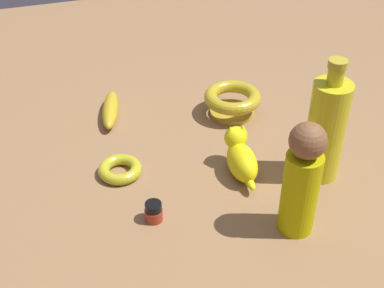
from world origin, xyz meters
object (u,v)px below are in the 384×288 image
at_px(bowl, 232,100).
at_px(banana, 111,110).
at_px(bottle_tall, 326,129).
at_px(bangle, 120,169).
at_px(person_figure_adult, 302,180).
at_px(nail_polish_jar, 154,212).
at_px(cat_figurine, 241,157).

xyz_separation_m(bowl, banana, (0.08, 0.27, -0.02)).
bearing_deg(bottle_tall, bangle, 72.15).
relative_size(bangle, bowl, 0.67).
xyz_separation_m(person_figure_adult, bottle_tall, (0.12, -0.12, -0.00)).
xyz_separation_m(bowl, nail_polish_jar, (-0.28, 0.26, -0.02)).
distance_m(bowl, bottle_tall, 0.28).
bearing_deg(person_figure_adult, bowl, -4.63).
bearing_deg(bangle, bowl, -65.15).
bearing_deg(bangle, banana, -6.32).
height_order(person_figure_adult, bowl, person_figure_adult).
distance_m(bowl, nail_polish_jar, 0.39).
bearing_deg(person_figure_adult, cat_figurine, 11.15).
bearing_deg(nail_polish_jar, person_figure_adult, -112.48).
xyz_separation_m(bangle, bowl, (0.14, -0.29, 0.03)).
distance_m(person_figure_adult, cat_figurine, 0.19).
xyz_separation_m(cat_figurine, nail_polish_jar, (-0.08, 0.20, -0.02)).
bearing_deg(cat_figurine, nail_polish_jar, 110.97).
height_order(banana, nail_polish_jar, nail_polish_jar).
relative_size(bangle, bottle_tall, 0.35).
bearing_deg(bangle, nail_polish_jar, -168.12).
relative_size(bangle, banana, 0.56).
relative_size(cat_figurine, banana, 0.88).
bearing_deg(bangle, cat_figurine, -107.08).
xyz_separation_m(cat_figurine, bottle_tall, (-0.05, -0.15, 0.07)).
bearing_deg(cat_figurine, bangle, 72.92).
relative_size(person_figure_adult, bottle_tall, 0.87).
bearing_deg(nail_polish_jar, banana, 1.10).
height_order(cat_figurine, nail_polish_jar, cat_figurine).
height_order(bowl, cat_figurine, cat_figurine).
relative_size(bangle, cat_figurine, 0.64).
height_order(bowl, bottle_tall, bottle_tall).
distance_m(person_figure_adult, bottle_tall, 0.17).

